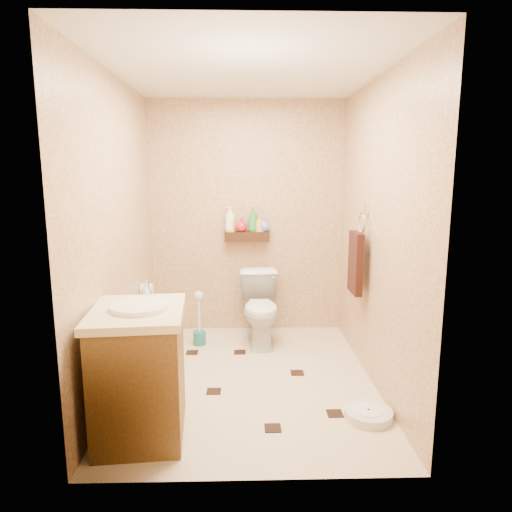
{
  "coord_description": "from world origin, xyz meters",
  "views": [
    {
      "loc": [
        -0.04,
        -3.5,
        1.67
      ],
      "look_at": [
        0.07,
        0.25,
        0.98
      ],
      "focal_mm": 32.0,
      "sensor_mm": 36.0,
      "label": 1
    }
  ],
  "objects": [
    {
      "name": "ground",
      "position": [
        0.0,
        0.0,
        0.0
      ],
      "size": [
        2.5,
        2.5,
        0.0
      ],
      "primitive_type": "plane",
      "color": "beige",
      "rests_on": "ground"
    },
    {
      "name": "wall_back",
      "position": [
        0.0,
        1.25,
        1.2
      ],
      "size": [
        2.0,
        0.04,
        2.4
      ],
      "primitive_type": "cube",
      "color": "tan",
      "rests_on": "ground"
    },
    {
      "name": "wall_front",
      "position": [
        0.0,
        -1.25,
        1.2
      ],
      "size": [
        2.0,
        0.04,
        2.4
      ],
      "primitive_type": "cube",
      "color": "tan",
      "rests_on": "ground"
    },
    {
      "name": "wall_left",
      "position": [
        -1.0,
        0.0,
        1.2
      ],
      "size": [
        0.04,
        2.5,
        2.4
      ],
      "primitive_type": "cube",
      "color": "tan",
      "rests_on": "ground"
    },
    {
      "name": "wall_right",
      "position": [
        1.0,
        0.0,
        1.2
      ],
      "size": [
        0.04,
        2.5,
        2.4
      ],
      "primitive_type": "cube",
      "color": "tan",
      "rests_on": "ground"
    },
    {
      "name": "ceiling",
      "position": [
        0.0,
        0.0,
        2.4
      ],
      "size": [
        2.0,
        2.5,
        0.02
      ],
      "primitive_type": "cube",
      "color": "silver",
      "rests_on": "wall_back"
    },
    {
      "name": "wall_shelf",
      "position": [
        0.0,
        1.17,
        1.02
      ],
      "size": [
        0.46,
        0.14,
        0.1
      ],
      "primitive_type": "cube",
      "color": "#351F0E",
      "rests_on": "wall_back"
    },
    {
      "name": "floor_accents",
      "position": [
        0.05,
        -0.05,
        0.0
      ],
      "size": [
        1.24,
        1.42,
        0.01
      ],
      "color": "black",
      "rests_on": "ground"
    },
    {
      "name": "toilet",
      "position": [
        0.13,
        0.83,
        0.35
      ],
      "size": [
        0.42,
        0.7,
        0.69
      ],
      "primitive_type": "imported",
      "rotation": [
        0.0,
        0.0,
        0.05
      ],
      "color": "white",
      "rests_on": "ground"
    },
    {
      "name": "vanity",
      "position": [
        -0.7,
        -0.76,
        0.43
      ],
      "size": [
        0.62,
        0.73,
        0.97
      ],
      "rotation": [
        0.0,
        0.0,
        0.08
      ],
      "color": "brown",
      "rests_on": "ground"
    },
    {
      "name": "bathroom_scale",
      "position": [
        0.82,
        -0.63,
        0.03
      ],
      "size": [
        0.41,
        0.41,
        0.07
      ],
      "rotation": [
        0.0,
        0.0,
        -0.31
      ],
      "color": "silver",
      "rests_on": "ground"
    },
    {
      "name": "toilet_brush",
      "position": [
        -0.47,
        0.78,
        0.19
      ],
      "size": [
        0.12,
        0.12,
        0.54
      ],
      "color": "#1B6D68",
      "rests_on": "ground"
    },
    {
      "name": "towel_ring",
      "position": [
        0.91,
        0.25,
        0.95
      ],
      "size": [
        0.12,
        0.3,
        0.76
      ],
      "color": "silver",
      "rests_on": "wall_right"
    },
    {
      "name": "toilet_paper",
      "position": [
        -0.94,
        0.65,
        0.6
      ],
      "size": [
        0.12,
        0.11,
        0.12
      ],
      "color": "silver",
      "rests_on": "wall_left"
    },
    {
      "name": "bottle_a",
      "position": [
        -0.17,
        1.17,
        1.2
      ],
      "size": [
        0.13,
        0.13,
        0.26
      ],
      "primitive_type": "imported",
      "rotation": [
        0.0,
        0.0,
        4.3
      ],
      "color": "white",
      "rests_on": "wall_shelf"
    },
    {
      "name": "bottle_b",
      "position": [
        -0.17,
        1.17,
        1.16
      ],
      "size": [
        0.1,
        0.1,
        0.18
      ],
      "primitive_type": "imported",
      "rotation": [
        0.0,
        0.0,
        6.01
      ],
      "color": "yellow",
      "rests_on": "wall_shelf"
    },
    {
      "name": "bottle_c",
      "position": [
        -0.06,
        1.17,
        1.14
      ],
      "size": [
        0.16,
        0.16,
        0.14
      ],
      "primitive_type": "imported",
      "rotation": [
        0.0,
        0.0,
        3.76
      ],
      "color": "red",
      "rests_on": "wall_shelf"
    },
    {
      "name": "bottle_d",
      "position": [
        0.06,
        1.17,
        1.2
      ],
      "size": [
        0.14,
        0.14,
        0.25
      ],
      "primitive_type": "imported",
      "rotation": [
        0.0,
        0.0,
        0.89
      ],
      "color": "#2E8C35",
      "rests_on": "wall_shelf"
    },
    {
      "name": "bottle_e",
      "position": [
        0.13,
        1.17,
        1.16
      ],
      "size": [
        0.1,
        0.1,
        0.18
      ],
      "primitive_type": "imported",
      "rotation": [
        0.0,
        0.0,
        3.39
      ],
      "color": "#E99D4D",
      "rests_on": "wall_shelf"
    },
    {
      "name": "bottle_f",
      "position": [
        0.19,
        1.17,
        1.14
      ],
      "size": [
        0.13,
        0.13,
        0.15
      ],
      "primitive_type": "imported",
      "rotation": [
        0.0,
        0.0,
        0.21
      ],
      "color": "#5278CD",
      "rests_on": "wall_shelf"
    }
  ]
}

